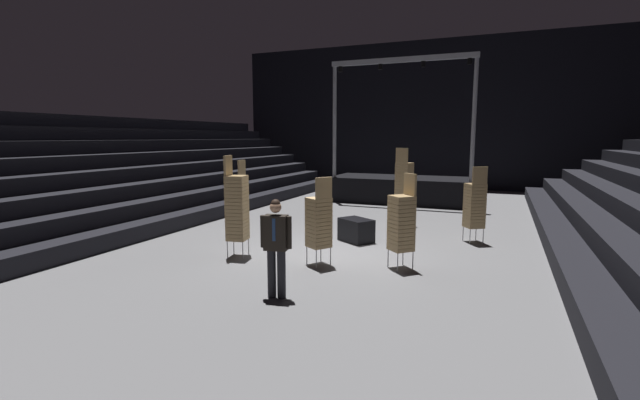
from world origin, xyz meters
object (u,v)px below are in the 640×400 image
at_px(chair_stack_front_right, 237,207).
at_px(chair_stack_mid_right, 404,187).
at_px(stage_riser, 404,187).
at_px(chair_stack_mid_centre, 475,205).
at_px(man_with_tie, 276,243).
at_px(chair_stack_front_left, 319,221).
at_px(chair_stack_mid_left, 237,196).
at_px(chair_stack_rear_left, 402,222).
at_px(equipment_road_case, 356,230).

relative_size(chair_stack_front_right, chair_stack_mid_right, 0.97).
bearing_deg(chair_stack_mid_right, stage_riser, 117.78).
bearing_deg(chair_stack_mid_centre, man_with_tie, -149.47).
xyz_separation_m(chair_stack_front_left, chair_stack_mid_right, (0.81, 5.08, 0.25)).
bearing_deg(chair_stack_mid_right, chair_stack_front_left, -83.05).
bearing_deg(chair_stack_mid_right, man_with_tie, -79.65).
relative_size(chair_stack_front_left, chair_stack_mid_centre, 0.96).
xyz_separation_m(man_with_tie, chair_stack_mid_centre, (2.94, 5.69, 0.03)).
relative_size(chair_stack_mid_left, chair_stack_rear_left, 1.04).
relative_size(chair_stack_mid_centre, equipment_road_case, 2.28).
bearing_deg(chair_stack_mid_centre, stage_riser, 84.09).
relative_size(man_with_tie, chair_stack_mid_right, 0.71).
xyz_separation_m(man_with_tie, chair_stack_front_right, (-2.13, 2.05, 0.20)).
xyz_separation_m(chair_stack_front_right, equipment_road_case, (2.14, 2.50, -0.88)).
height_order(stage_riser, chair_stack_rear_left, stage_riser).
relative_size(chair_stack_front_left, equipment_road_case, 2.18).
distance_m(chair_stack_front_left, chair_stack_mid_left, 4.39).
distance_m(chair_stack_front_right, chair_stack_mid_left, 2.99).
relative_size(chair_stack_front_left, chair_stack_rear_left, 0.96).
relative_size(chair_stack_mid_right, chair_stack_rear_left, 1.21).
bearing_deg(chair_stack_front_left, chair_stack_front_right, 125.92).
bearing_deg(chair_stack_mid_centre, equipment_road_case, 169.05).
relative_size(stage_riser, equipment_road_case, 6.86).
relative_size(chair_stack_rear_left, equipment_road_case, 2.28).
distance_m(stage_riser, equipment_road_case, 7.84).
bearing_deg(chair_stack_front_left, equipment_road_case, 30.82).
distance_m(chair_stack_mid_right, chair_stack_mid_centre, 2.71).
bearing_deg(chair_stack_mid_centre, chair_stack_front_right, -176.48).
relative_size(chair_stack_mid_left, chair_stack_mid_centre, 1.04).
bearing_deg(chair_stack_front_right, chair_stack_mid_left, -157.78).
height_order(chair_stack_mid_right, equipment_road_case, chair_stack_mid_right).
bearing_deg(chair_stack_front_right, equipment_road_case, 128.53).
height_order(stage_riser, chair_stack_mid_centre, stage_riser).
xyz_separation_m(stage_riser, chair_stack_mid_centre, (3.29, -6.69, 0.37)).
bearing_deg(chair_stack_front_right, man_with_tie, 35.14).
height_order(chair_stack_front_left, chair_stack_rear_left, chair_stack_rear_left).
bearing_deg(stage_riser, chair_stack_mid_left, -113.61).
bearing_deg(equipment_road_case, chair_stack_front_right, -130.47).
distance_m(chair_stack_mid_left, equipment_road_case, 3.85).
bearing_deg(chair_stack_front_right, chair_stack_front_left, 81.87).
xyz_separation_m(stage_riser, equipment_road_case, (0.35, -7.83, -0.34)).
distance_m(stage_riser, man_with_tie, 12.39).
distance_m(chair_stack_mid_left, chair_stack_mid_right, 5.24).
bearing_deg(stage_riser, chair_stack_front_right, -99.80).
distance_m(chair_stack_front_right, chair_stack_mid_right, 5.92).
bearing_deg(chair_stack_mid_right, equipment_road_case, -88.99).
distance_m(man_with_tie, equipment_road_case, 4.61).
xyz_separation_m(chair_stack_mid_left, equipment_road_case, (3.77, 0.00, -0.76)).
height_order(stage_riser, chair_stack_front_left, stage_riser).
distance_m(stage_riser, chair_stack_mid_left, 8.56).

